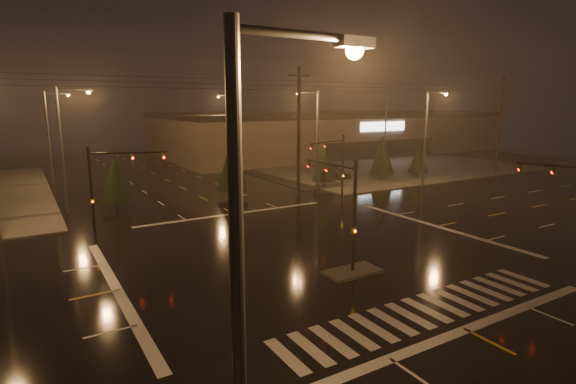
# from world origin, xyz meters

# --- Properties ---
(ground) EXTENTS (140.00, 140.00, 0.00)m
(ground) POSITION_xyz_m (0.00, 0.00, 0.00)
(ground) COLOR black
(ground) RESTS_ON ground
(sidewalk_ne) EXTENTS (36.00, 36.00, 0.12)m
(sidewalk_ne) POSITION_xyz_m (30.00, 30.00, 0.06)
(sidewalk_ne) COLOR #42403B
(sidewalk_ne) RESTS_ON ground
(median_island) EXTENTS (3.00, 1.60, 0.15)m
(median_island) POSITION_xyz_m (0.00, -4.00, 0.07)
(median_island) COLOR #42403B
(median_island) RESTS_ON ground
(crosswalk) EXTENTS (15.00, 2.60, 0.01)m
(crosswalk) POSITION_xyz_m (0.00, -9.00, 0.01)
(crosswalk) COLOR beige
(crosswalk) RESTS_ON ground
(stop_bar_near) EXTENTS (16.00, 0.50, 0.01)m
(stop_bar_near) POSITION_xyz_m (0.00, -11.00, 0.01)
(stop_bar_near) COLOR beige
(stop_bar_near) RESTS_ON ground
(stop_bar_far) EXTENTS (16.00, 0.50, 0.01)m
(stop_bar_far) POSITION_xyz_m (0.00, 11.00, 0.01)
(stop_bar_far) COLOR beige
(stop_bar_far) RESTS_ON ground
(parking_lot) EXTENTS (50.00, 24.00, 0.08)m
(parking_lot) POSITION_xyz_m (35.00, 28.00, 0.04)
(parking_lot) COLOR black
(parking_lot) RESTS_ON ground
(retail_building) EXTENTS (60.20, 28.30, 7.20)m
(retail_building) POSITION_xyz_m (35.00, 45.99, 3.84)
(retail_building) COLOR brown
(retail_building) RESTS_ON ground
(signal_mast_median) EXTENTS (0.25, 4.59, 6.00)m
(signal_mast_median) POSITION_xyz_m (0.00, -3.07, 3.75)
(signal_mast_median) COLOR black
(signal_mast_median) RESTS_ON ground
(signal_mast_ne) EXTENTS (4.84, 1.86, 6.00)m
(signal_mast_ne) POSITION_xyz_m (9.50, 10.14, 3.79)
(signal_mast_ne) COLOR black
(signal_mast_ne) RESTS_ON ground
(signal_mast_nw) EXTENTS (4.84, 1.86, 6.00)m
(signal_mast_nw) POSITION_xyz_m (-9.50, 10.14, 3.79)
(signal_mast_nw) COLOR black
(signal_mast_nw) RESTS_ON ground
(streetlight_0) EXTENTS (2.77, 0.32, 10.00)m
(streetlight_0) POSITION_xyz_m (-11.18, -15.00, 5.80)
(streetlight_0) COLOR #38383A
(streetlight_0) RESTS_ON ground
(streetlight_1) EXTENTS (2.77, 0.32, 10.00)m
(streetlight_1) POSITION_xyz_m (-11.18, 18.00, 5.80)
(streetlight_1) COLOR #38383A
(streetlight_1) RESTS_ON ground
(streetlight_2) EXTENTS (2.77, 0.32, 10.00)m
(streetlight_2) POSITION_xyz_m (-11.18, 34.00, 5.80)
(streetlight_2) COLOR #38383A
(streetlight_2) RESTS_ON ground
(streetlight_3) EXTENTS (2.77, 0.32, 10.00)m
(streetlight_3) POSITION_xyz_m (11.18, 16.00, 5.80)
(streetlight_3) COLOR #38383A
(streetlight_3) RESTS_ON ground
(streetlight_4) EXTENTS (2.77, 0.32, 10.00)m
(streetlight_4) POSITION_xyz_m (11.18, 36.00, 5.80)
(streetlight_4) COLOR #38383A
(streetlight_4) RESTS_ON ground
(streetlight_6) EXTENTS (0.32, 2.77, 10.00)m
(streetlight_6) POSITION_xyz_m (22.00, 11.18, 5.80)
(streetlight_6) COLOR #38383A
(streetlight_6) RESTS_ON ground
(utility_pole_1) EXTENTS (2.20, 0.32, 12.00)m
(utility_pole_1) POSITION_xyz_m (8.00, 14.00, 6.13)
(utility_pole_1) COLOR black
(utility_pole_1) RESTS_ON ground
(utility_pole_2) EXTENTS (2.20, 0.32, 12.00)m
(utility_pole_2) POSITION_xyz_m (38.00, 14.00, 6.13)
(utility_pole_2) COLOR black
(utility_pole_2) RESTS_ON ground
(conifer_0) EXTENTS (2.50, 2.50, 4.61)m
(conifer_0) POSITION_xyz_m (12.96, 16.81, 2.65)
(conifer_0) COLOR black
(conifer_0) RESTS_ON ground
(conifer_1) EXTENTS (2.84, 2.84, 5.14)m
(conifer_1) POSITION_xyz_m (21.43, 17.19, 2.92)
(conifer_1) COLOR black
(conifer_1) RESTS_ON ground
(conifer_2) EXTENTS (2.28, 2.28, 4.26)m
(conifer_2) POSITION_xyz_m (26.03, 15.97, 2.48)
(conifer_2) COLOR black
(conifer_2) RESTS_ON ground
(conifer_3) EXTENTS (2.43, 2.43, 4.49)m
(conifer_3) POSITION_xyz_m (-7.81, 17.29, 2.59)
(conifer_3) COLOR black
(conifer_3) RESTS_ON ground
(conifer_4) EXTENTS (2.98, 2.98, 5.36)m
(conifer_4) POSITION_xyz_m (2.53, 16.99, 3.03)
(conifer_4) COLOR black
(conifer_4) RESTS_ON ground
(car_parked) EXTENTS (2.29, 4.72, 1.55)m
(car_parked) POSITION_xyz_m (17.28, 20.83, 0.78)
(car_parked) COLOR black
(car_parked) RESTS_ON ground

